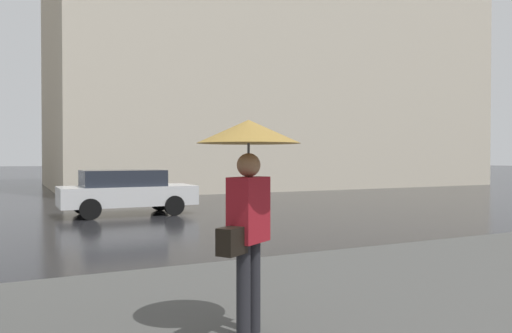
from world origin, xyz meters
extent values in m
cube|color=beige|center=(19.75, -20.50, 8.14)|extent=(14.49, 26.76, 16.28)
cube|color=silver|center=(5.50, -8.36, 0.61)|extent=(1.75, 4.10, 0.60)
cube|color=#232833|center=(5.50, -8.21, 1.16)|extent=(1.54, 2.46, 0.50)
cylinder|color=black|center=(6.33, -9.61, 0.31)|extent=(0.20, 0.62, 0.62)
cylinder|color=black|center=(4.67, -9.61, 0.31)|extent=(0.20, 0.62, 0.62)
cylinder|color=black|center=(6.33, -7.11, 0.31)|extent=(0.20, 0.62, 0.62)
cylinder|color=black|center=(4.67, -7.11, 0.31)|extent=(0.20, 0.62, 0.62)
cube|color=maroon|center=(-6.15, -6.97, 1.31)|extent=(0.42, 0.47, 0.60)
sphere|color=#936B4C|center=(-6.15, -6.97, 1.72)|extent=(0.22, 0.22, 0.22)
cylinder|color=#232328|center=(-6.10, -7.05, 0.58)|extent=(0.13, 0.13, 0.86)
cylinder|color=#232328|center=(-6.20, -6.90, 0.58)|extent=(0.13, 0.13, 0.86)
cube|color=black|center=(-6.30, -6.74, 1.06)|extent=(0.29, 0.32, 0.24)
cone|color=#A57F38|center=(-6.15, -6.97, 2.03)|extent=(0.96, 0.96, 0.22)
cylinder|color=#4C4C51|center=(-6.15, -6.97, 1.51)|extent=(0.02, 0.02, 0.81)
camera|label=1|loc=(-10.28, -4.99, 1.78)|focal=35.01mm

